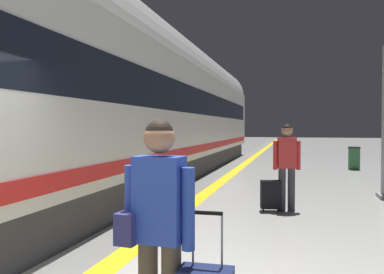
{
  "coord_description": "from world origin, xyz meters",
  "views": [
    {
      "loc": [
        1.57,
        -2.66,
        1.7
      ],
      "look_at": [
        -0.44,
        4.81,
        1.49
      ],
      "focal_mm": 35.64,
      "sensor_mm": 36.0,
      "label": 1
    }
  ],
  "objects_px": {
    "high_speed_train": "(141,100)",
    "passenger_near": "(287,161)",
    "traveller_foreground": "(157,222)",
    "suitcase_near": "(270,195)",
    "waste_bin": "(354,158)"
  },
  "relations": [
    {
      "from": "high_speed_train",
      "to": "passenger_near",
      "type": "height_order",
      "value": "high_speed_train"
    },
    {
      "from": "high_speed_train",
      "to": "passenger_near",
      "type": "xyz_separation_m",
      "value": [
        4.24,
        -2.58,
        -1.48
      ]
    },
    {
      "from": "traveller_foreground",
      "to": "passenger_near",
      "type": "bearing_deg",
      "value": 81.27
    },
    {
      "from": "traveller_foreground",
      "to": "passenger_near",
      "type": "xyz_separation_m",
      "value": [
        0.81,
        5.31,
        0.0
      ]
    },
    {
      "from": "suitcase_near",
      "to": "waste_bin",
      "type": "height_order",
      "value": "waste_bin"
    },
    {
      "from": "high_speed_train",
      "to": "suitcase_near",
      "type": "distance_m",
      "value": 5.22
    },
    {
      "from": "passenger_near",
      "to": "waste_bin",
      "type": "xyz_separation_m",
      "value": [
        2.45,
        8.35,
        -0.56
      ]
    },
    {
      "from": "suitcase_near",
      "to": "high_speed_train",
      "type": "bearing_deg",
      "value": 145.59
    },
    {
      "from": "high_speed_train",
      "to": "suitcase_near",
      "type": "xyz_separation_m",
      "value": [
        3.92,
        -2.69,
        -2.16
      ]
    },
    {
      "from": "passenger_near",
      "to": "suitcase_near",
      "type": "xyz_separation_m",
      "value": [
        -0.32,
        -0.11,
        -0.68
      ]
    },
    {
      "from": "high_speed_train",
      "to": "traveller_foreground",
      "type": "height_order",
      "value": "high_speed_train"
    },
    {
      "from": "passenger_near",
      "to": "suitcase_near",
      "type": "bearing_deg",
      "value": -161.01
    },
    {
      "from": "high_speed_train",
      "to": "suitcase_near",
      "type": "height_order",
      "value": "high_speed_train"
    },
    {
      "from": "high_speed_train",
      "to": "waste_bin",
      "type": "relative_size",
      "value": 29.99
    },
    {
      "from": "passenger_near",
      "to": "suitcase_near",
      "type": "height_order",
      "value": "passenger_near"
    }
  ]
}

